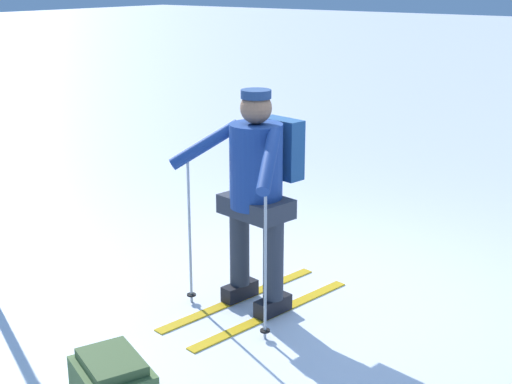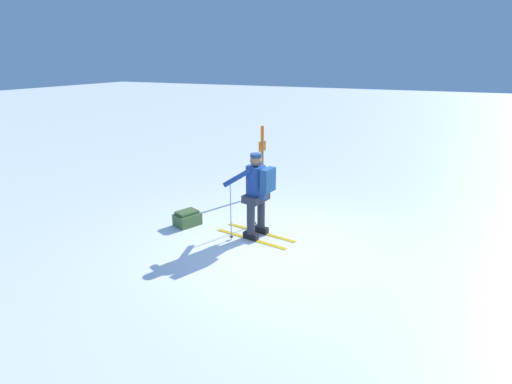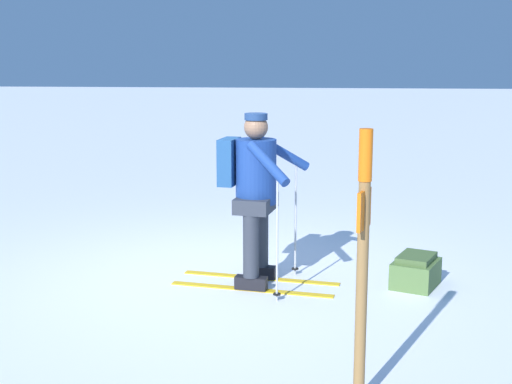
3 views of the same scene
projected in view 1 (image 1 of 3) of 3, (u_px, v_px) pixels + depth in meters
name	position (u px, v px, depth m)	size (l,w,h in m)	color
ground_plane	(309.00, 295.00, 5.56)	(80.00, 80.00, 0.00)	white
skier	(258.00, 185.00, 5.11)	(1.62, 1.02, 1.64)	gold
dropped_backpack	(113.00, 382.00, 4.11)	(0.54, 0.60, 0.31)	#4C6B38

